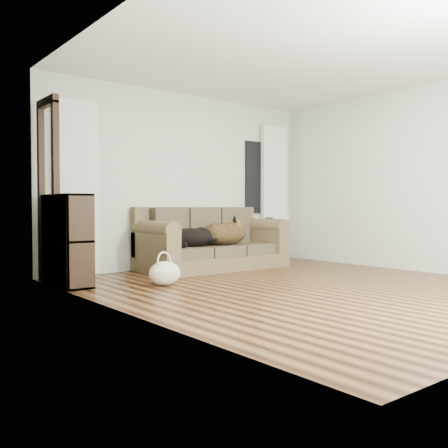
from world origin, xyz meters
TOP-DOWN VIEW (x-y plane):
  - floor at (0.00, 0.00)m, footprint 5.00×5.00m
  - ceiling at (0.00, 0.00)m, footprint 5.00×5.00m
  - wall_back at (0.00, 2.50)m, footprint 4.50×0.04m
  - wall_left at (-2.25, 0.00)m, footprint 0.04×5.00m
  - wall_right at (2.25, 0.00)m, footprint 0.04×5.00m
  - curtain_left at (-1.70, 2.42)m, footprint 0.55×0.08m
  - curtain_right at (1.80, 2.42)m, footprint 0.55×0.08m
  - window_pane at (1.45, 2.47)m, footprint 0.50×0.03m
  - door_casing at (-2.20, 2.05)m, footprint 0.07×0.60m
  - sofa at (0.17, 1.97)m, footprint 2.18×0.94m
  - dog_black_lab at (-0.31, 1.95)m, footprint 0.77×0.71m
  - dog_shepherd at (0.36, 1.96)m, footprint 0.87×0.68m
  - tv_remote at (1.17, 1.87)m, footprint 0.09×0.18m
  - tote_bag at (-1.21, 1.09)m, footprint 0.39×0.31m
  - bookshelf at (-2.09, 1.77)m, footprint 0.39×0.86m

SIDE VIEW (x-z plane):
  - floor at x=0.00m, z-range 0.00..0.00m
  - tote_bag at x=-1.21m, z-range 0.02..0.30m
  - sofa at x=0.17m, z-range 0.00..0.90m
  - dog_black_lab at x=-0.31m, z-range 0.34..0.62m
  - dog_shepherd at x=0.36m, z-range 0.32..0.66m
  - bookshelf at x=-2.09m, z-range -0.02..1.02m
  - tv_remote at x=1.17m, z-range 0.72..0.74m
  - door_casing at x=-2.20m, z-range 0.00..2.10m
  - curtain_left at x=-1.70m, z-range 0.02..2.27m
  - curtain_right at x=1.80m, z-range 0.02..2.27m
  - wall_back at x=0.00m, z-range 0.00..2.60m
  - wall_left at x=-2.25m, z-range 0.00..2.60m
  - wall_right at x=2.25m, z-range 0.00..2.60m
  - window_pane at x=1.45m, z-range 0.80..2.00m
  - ceiling at x=0.00m, z-range 2.60..2.60m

